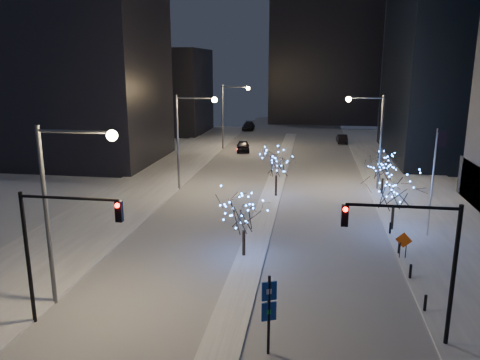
% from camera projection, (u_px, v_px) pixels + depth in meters
% --- Properties ---
extents(ground, '(160.00, 160.00, 0.00)m').
position_uv_depth(ground, '(224.00, 338.00, 22.80)').
color(ground, white).
rests_on(ground, ground).
extents(road, '(20.00, 130.00, 0.02)m').
position_uv_depth(road, '(278.00, 176.00, 56.39)').
color(road, '#9CA1A9').
rests_on(road, ground).
extents(median, '(2.00, 80.00, 0.15)m').
position_uv_depth(median, '(274.00, 185.00, 51.58)').
color(median, white).
rests_on(median, ground).
extents(east_sidewalk, '(10.00, 90.00, 0.15)m').
position_uv_depth(east_sidewalk, '(441.00, 221.00, 39.76)').
color(east_sidewalk, white).
rests_on(east_sidewalk, ground).
extents(west_sidewalk, '(8.00, 90.00, 0.15)m').
position_uv_depth(west_sidewalk, '(118.00, 206.00, 44.05)').
color(west_sidewalk, white).
rests_on(west_sidewalk, ground).
extents(filler_west_near, '(22.00, 18.00, 24.00)m').
position_uv_depth(filler_west_near, '(73.00, 73.00, 62.47)').
color(filler_west_near, black).
rests_on(filler_west_near, ground).
extents(filler_west_far, '(18.00, 16.00, 16.00)m').
position_uv_depth(filler_west_far, '(160.00, 91.00, 91.92)').
color(filler_west_far, black).
rests_on(filler_west_far, ground).
extents(horizon_block, '(24.00, 14.00, 42.00)m').
position_uv_depth(horizon_block, '(325.00, 28.00, 105.19)').
color(horizon_block, black).
rests_on(horizon_block, ground).
extents(street_lamp_w_near, '(4.40, 0.56, 10.00)m').
position_uv_depth(street_lamp_w_near, '(63.00, 192.00, 24.49)').
color(street_lamp_w_near, '#595E66').
rests_on(street_lamp_w_near, ground).
extents(street_lamp_w_mid, '(4.40, 0.56, 10.00)m').
position_uv_depth(street_lamp_w_mid, '(187.00, 129.00, 48.48)').
color(street_lamp_w_mid, '#595E66').
rests_on(street_lamp_w_mid, ground).
extents(street_lamp_w_far, '(4.40, 0.56, 10.00)m').
position_uv_depth(street_lamp_w_far, '(229.00, 108.00, 72.48)').
color(street_lamp_w_far, '#595E66').
rests_on(street_lamp_w_far, ground).
extents(street_lamp_east, '(3.90, 0.56, 10.00)m').
position_uv_depth(street_lamp_east, '(372.00, 130.00, 48.56)').
color(street_lamp_east, '#595E66').
rests_on(street_lamp_east, ground).
extents(traffic_signal_west, '(5.26, 0.43, 7.00)m').
position_uv_depth(traffic_signal_west, '(54.00, 237.00, 22.91)').
color(traffic_signal_west, black).
rests_on(traffic_signal_west, ground).
extents(traffic_signal_east, '(5.26, 0.43, 7.00)m').
position_uv_depth(traffic_signal_east, '(420.00, 250.00, 21.30)').
color(traffic_signal_east, black).
rests_on(traffic_signal_east, ground).
extents(flagpoles, '(1.35, 2.60, 8.00)m').
position_uv_depth(flagpoles, '(434.00, 173.00, 36.23)').
color(flagpoles, silver).
rests_on(flagpoles, east_sidewalk).
extents(bollards, '(0.16, 12.16, 0.90)m').
position_uv_depth(bollards, '(404.00, 258.00, 30.75)').
color(bollards, black).
rests_on(bollards, east_sidewalk).
extents(car_near, '(2.66, 5.07, 1.65)m').
position_uv_depth(car_near, '(243.00, 146.00, 71.87)').
color(car_near, black).
rests_on(car_near, ground).
extents(car_mid, '(1.80, 4.56, 1.48)m').
position_uv_depth(car_mid, '(342.00, 139.00, 79.91)').
color(car_mid, black).
rests_on(car_mid, ground).
extents(car_far, '(2.45, 5.68, 1.63)m').
position_uv_depth(car_far, '(249.00, 126.00, 95.81)').
color(car_far, black).
rests_on(car_far, ground).
extents(holiday_tree_median_near, '(3.78, 3.78, 4.67)m').
position_uv_depth(holiday_tree_median_near, '(244.00, 212.00, 31.71)').
color(holiday_tree_median_near, black).
rests_on(holiday_tree_median_near, median).
extents(holiday_tree_median_far, '(3.81, 3.81, 5.16)m').
position_uv_depth(holiday_tree_median_far, '(276.00, 162.00, 46.41)').
color(holiday_tree_median_far, black).
rests_on(holiday_tree_median_far, median).
extents(holiday_tree_plaza_near, '(4.48, 4.48, 5.16)m').
position_uv_depth(holiday_tree_plaza_near, '(395.00, 189.00, 36.80)').
color(holiday_tree_plaza_near, black).
rests_on(holiday_tree_plaza_near, east_sidewalk).
extents(holiday_tree_plaza_far, '(4.44, 4.44, 4.51)m').
position_uv_depth(holiday_tree_plaza_far, '(384.00, 166.00, 47.40)').
color(holiday_tree_plaza_far, black).
rests_on(holiday_tree_plaza_far, east_sidewalk).
extents(wayfinding_sign, '(0.67, 0.37, 3.91)m').
position_uv_depth(wayfinding_sign, '(269.00, 307.00, 21.01)').
color(wayfinding_sign, black).
rests_on(wayfinding_sign, ground).
extents(construction_sign, '(1.09, 0.32, 1.84)m').
position_uv_depth(construction_sign, '(403.00, 242.00, 31.73)').
color(construction_sign, black).
rests_on(construction_sign, east_sidewalk).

